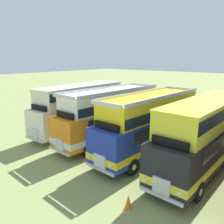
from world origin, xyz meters
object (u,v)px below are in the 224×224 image
object	(u,v)px
bus_fourth_in_row	(206,130)
bus_first_in_row	(81,106)
bus_third_in_row	(151,122)
cone_mid_row	(128,202)
bus_second_in_row	(112,113)

from	to	relation	value
bus_fourth_in_row	bus_first_in_row	bearing A→B (deg)	179.15
bus_third_in_row	cone_mid_row	world-z (taller)	bus_third_in_row
bus_second_in_row	bus_third_in_row	xyz separation A→B (m)	(3.95, -0.19, -0.00)
bus_first_in_row	bus_fourth_in_row	distance (m)	11.87
bus_third_in_row	cone_mid_row	xyz separation A→B (m)	(2.71, -6.54, -2.01)
bus_second_in_row	bus_fourth_in_row	distance (m)	7.91
bus_third_in_row	cone_mid_row	size ratio (longest dim) A/B	15.16
bus_fourth_in_row	bus_second_in_row	bearing A→B (deg)	179.81
bus_fourth_in_row	cone_mid_row	distance (m)	7.14
bus_first_in_row	bus_third_in_row	world-z (taller)	bus_third_in_row
bus_third_in_row	bus_second_in_row	bearing A→B (deg)	177.24
bus_second_in_row	bus_fourth_in_row	xyz separation A→B (m)	(7.91, -0.03, 0.11)
bus_second_in_row	bus_third_in_row	world-z (taller)	same
bus_second_in_row	cone_mid_row	world-z (taller)	bus_second_in_row
bus_first_in_row	bus_fourth_in_row	bearing A→B (deg)	-0.85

